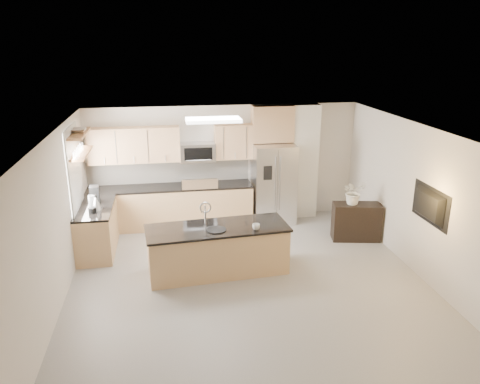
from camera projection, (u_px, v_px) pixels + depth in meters
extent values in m
plane|color=#989591|center=(250.00, 286.00, 7.88)|extent=(6.50, 6.50, 0.00)
cube|color=white|center=(251.00, 134.00, 7.06)|extent=(6.00, 6.50, 0.02)
cube|color=beige|center=(224.00, 163.00, 10.52)|extent=(6.00, 0.02, 2.60)
cube|color=beige|center=(313.00, 335.00, 4.42)|extent=(6.00, 0.02, 2.60)
cube|color=beige|center=(54.00, 226.00, 7.01)|extent=(0.02, 6.50, 2.60)
cube|color=beige|center=(424.00, 204.00, 7.93)|extent=(0.02, 6.50, 2.60)
cube|color=tan|center=(171.00, 207.00, 10.29)|extent=(3.55, 0.65, 0.88)
cube|color=black|center=(170.00, 187.00, 10.15)|extent=(3.55, 0.66, 0.04)
cube|color=beige|center=(169.00, 171.00, 10.36)|extent=(3.55, 0.02, 0.52)
cube|color=tan|center=(97.00, 230.00, 9.06)|extent=(0.65, 1.50, 0.88)
cube|color=black|center=(95.00, 208.00, 8.92)|extent=(0.66, 1.50, 0.04)
cube|color=black|center=(200.00, 205.00, 10.39)|extent=(0.76, 0.64, 0.90)
cube|color=black|center=(199.00, 185.00, 10.24)|extent=(0.76, 0.62, 0.03)
cube|color=silver|center=(200.00, 184.00, 9.92)|extent=(0.76, 0.04, 0.22)
cube|color=tan|center=(134.00, 145.00, 9.90)|extent=(1.92, 0.33, 0.75)
cube|color=tan|center=(233.00, 142.00, 10.23)|extent=(0.82, 0.33, 0.75)
cube|color=silver|center=(198.00, 152.00, 10.13)|extent=(0.76, 0.40, 0.40)
cube|color=black|center=(198.00, 154.00, 9.95)|extent=(0.60, 0.02, 0.28)
cube|color=silver|center=(273.00, 183.00, 10.46)|extent=(0.92, 0.75, 1.78)
cube|color=gray|center=(277.00, 188.00, 10.10)|extent=(0.02, 0.01, 1.69)
cube|color=black|center=(268.00, 173.00, 9.94)|extent=(0.18, 0.03, 0.30)
cube|color=white|center=(304.00, 162.00, 10.66)|extent=(0.60, 0.30, 2.60)
cube|color=white|center=(74.00, 171.00, 8.64)|extent=(0.03, 1.05, 1.55)
cube|color=white|center=(74.00, 171.00, 8.64)|extent=(0.03, 1.15, 1.65)
cube|color=#9A673D|center=(80.00, 153.00, 8.66)|extent=(0.30, 1.20, 0.04)
cube|color=#9A673D|center=(78.00, 133.00, 8.54)|extent=(0.30, 1.20, 0.04)
cube|color=white|center=(213.00, 120.00, 8.52)|extent=(1.00, 0.50, 0.06)
cube|color=tan|center=(218.00, 250.00, 8.26)|extent=(2.47, 1.03, 0.82)
cube|color=black|center=(217.00, 228.00, 8.12)|extent=(2.54, 1.09, 0.04)
cube|color=black|center=(207.00, 230.00, 8.10)|extent=(0.51, 0.37, 0.01)
cylinder|color=silver|center=(205.00, 214.00, 8.23)|extent=(0.03, 0.03, 0.34)
torus|color=silver|center=(205.00, 207.00, 8.13)|extent=(0.21, 0.03, 0.21)
cube|color=black|center=(356.00, 222.00, 9.61)|extent=(1.02, 0.58, 0.77)
imported|color=white|center=(256.00, 227.00, 7.99)|extent=(0.16, 0.16, 0.10)
cylinder|color=black|center=(216.00, 230.00, 7.97)|extent=(0.35, 0.35, 0.02)
cylinder|color=black|center=(92.00, 210.00, 8.59)|extent=(0.14, 0.14, 0.10)
cylinder|color=silver|center=(91.00, 202.00, 8.54)|extent=(0.11, 0.11, 0.23)
cone|color=silver|center=(96.00, 203.00, 8.75)|extent=(0.23, 0.23, 0.25)
cylinder|color=black|center=(95.00, 196.00, 8.70)|extent=(0.05, 0.05, 0.05)
cube|color=black|center=(95.00, 194.00, 9.10)|extent=(0.20, 0.23, 0.33)
cylinder|color=silver|center=(95.00, 199.00, 9.07)|extent=(0.11, 0.11, 0.12)
imported|color=silver|center=(78.00, 130.00, 8.52)|extent=(0.43, 0.43, 0.10)
imported|color=white|center=(354.00, 186.00, 9.39)|extent=(0.75, 0.67, 0.76)
imported|color=black|center=(426.00, 205.00, 7.71)|extent=(0.14, 1.08, 0.62)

